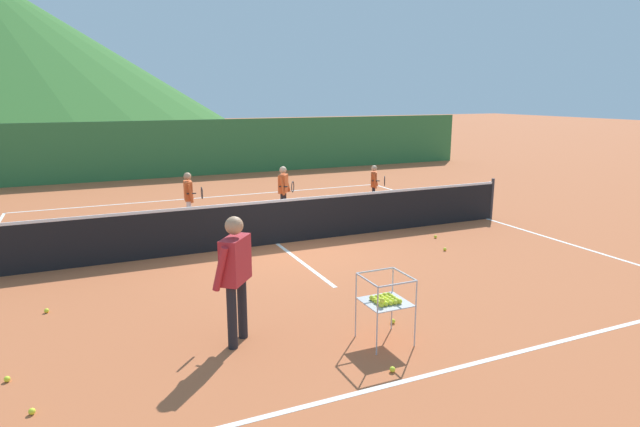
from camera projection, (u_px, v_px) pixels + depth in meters
The scene contains 19 objects.
ground_plane at pixel (277, 244), 11.49m from camera, with size 120.00×120.00×0.00m, color #BC6038.
line_baseline_near at pixel (446, 370), 6.22m from camera, with size 11.55×0.08×0.01m, color white.
line_baseline_far at pixel (215, 197), 16.72m from camera, with size 11.55×0.08×0.01m, color white.
line_sideline_east at pixel (487, 219), 13.79m from camera, with size 0.08×11.80×0.01m, color white.
line_service_center at pixel (277, 244), 11.49m from camera, with size 0.08×5.84×0.01m, color white.
tennis_net at pixel (277, 221), 11.38m from camera, with size 11.88×0.08×1.05m.
instructor at pixel (235, 268), 6.71m from camera, with size 0.60×0.81×1.69m.
student_0 at pixel (189, 194), 12.81m from camera, with size 0.41×0.66×1.33m.
student_1 at pixel (284, 187), 13.73m from camera, with size 0.45×0.73×1.36m.
student_2 at pixel (374, 182), 15.08m from camera, with size 0.40×0.68×1.20m.
ball_cart at pixel (385, 300), 6.82m from camera, with size 0.58×0.58×0.90m.
tennis_ball_0 at pixel (47, 311), 7.86m from camera, with size 0.07×0.07×0.07m, color yellow.
tennis_ball_1 at pixel (435, 237), 11.93m from camera, with size 0.07×0.07×0.07m, color yellow.
tennis_ball_2 at pixel (32, 411), 5.36m from camera, with size 0.07×0.07×0.07m, color yellow.
tennis_ball_3 at pixel (393, 321), 7.49m from camera, with size 0.07×0.07×0.07m, color yellow.
tennis_ball_4 at pixel (7, 379), 5.97m from camera, with size 0.07×0.07×0.07m, color yellow.
tennis_ball_5 at pixel (392, 369), 6.18m from camera, with size 0.07×0.07×0.07m, color yellow.
tennis_ball_6 at pixel (445, 249), 10.96m from camera, with size 0.07×0.07×0.07m, color yellow.
windscreen_fence at pixel (186, 148), 20.66m from camera, with size 25.42×0.08×2.20m, color #33753D.
Camera 1 is at (-3.66, -10.48, 3.17)m, focal length 29.76 mm.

